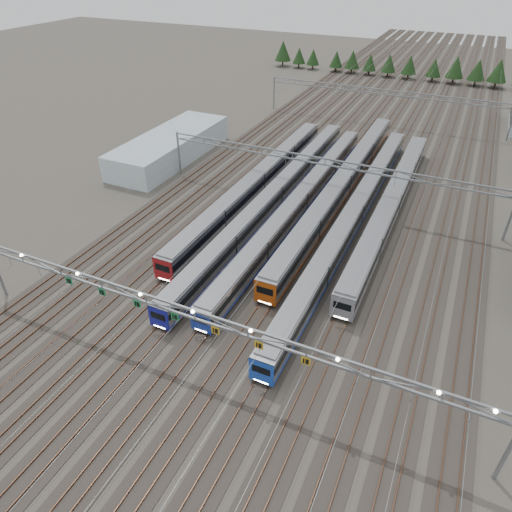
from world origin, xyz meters
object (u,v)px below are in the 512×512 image
at_px(train_d, 342,184).
at_px(train_f, 391,204).
at_px(gantry_far, 384,96).
at_px(train_b, 275,195).
at_px(gantry_near, 194,317).
at_px(west_shed, 170,147).
at_px(train_a, 257,182).
at_px(gantry_mid, 325,167).
at_px(train_c, 300,201).
at_px(train_e, 354,214).

xyz_separation_m(train_d, train_f, (9.00, -3.55, -0.03)).
bearing_deg(train_f, gantry_far, 104.14).
xyz_separation_m(train_b, gantry_far, (6.75, 49.33, 4.44)).
height_order(train_f, gantry_near, gantry_near).
bearing_deg(gantry_near, west_shed, 126.43).
xyz_separation_m(train_a, train_b, (4.50, -2.67, -0.19)).
xyz_separation_m(gantry_mid, west_shed, (-33.67, 5.44, -3.97)).
height_order(train_c, train_f, train_f).
bearing_deg(gantry_far, west_shed, -130.40).
xyz_separation_m(train_d, gantry_far, (-2.25, 41.11, 4.26)).
bearing_deg(train_b, gantry_mid, 32.69).
height_order(train_e, west_shed, west_shed).
xyz_separation_m(train_f, gantry_near, (-11.30, -40.45, 4.99)).
relative_size(gantry_far, west_shed, 1.88).
xyz_separation_m(gantry_far, west_shed, (-33.67, -39.56, -3.97)).
bearing_deg(train_f, train_a, -174.93).
relative_size(train_b, gantry_near, 1.17).
xyz_separation_m(train_b, train_c, (4.50, -0.35, -0.02)).
bearing_deg(train_a, gantry_far, 76.45).
bearing_deg(train_c, gantry_near, -86.44).
height_order(train_b, train_f, train_f).
xyz_separation_m(train_b, train_e, (13.50, -0.84, 0.04)).
relative_size(train_f, west_shed, 1.85).
bearing_deg(train_d, gantry_mid, -120.08).
bearing_deg(train_a, train_c, -18.55).
bearing_deg(train_d, train_a, -157.65).
bearing_deg(train_a, train_e, -11.03).
bearing_deg(train_f, train_b, -165.48).
bearing_deg(gantry_mid, train_d, 59.92).
xyz_separation_m(gantry_near, west_shed, (-33.62, 45.55, -4.67)).
bearing_deg(west_shed, train_d, -2.47).
relative_size(train_e, train_f, 1.24).
bearing_deg(train_b, gantry_far, 82.21).
distance_m(gantry_near, west_shed, 56.81).
relative_size(train_b, train_d, 1.02).
bearing_deg(train_e, gantry_far, 97.66).
bearing_deg(gantry_near, train_d, 87.01).
xyz_separation_m(gantry_near, gantry_mid, (0.05, 40.12, -0.70)).
distance_m(train_c, train_d, 9.68).
height_order(train_e, gantry_mid, gantry_mid).
xyz_separation_m(train_e, train_f, (4.50, 5.51, 0.12)).
bearing_deg(gantry_mid, train_e, -37.47).
bearing_deg(gantry_far, train_b, -97.79).
distance_m(train_e, west_shed, 41.79).
bearing_deg(train_f, train_c, -159.62).
bearing_deg(gantry_near, train_a, 106.24).
xyz_separation_m(train_b, gantry_near, (6.70, -35.79, 5.14)).
height_order(gantry_mid, west_shed, gantry_mid).
relative_size(train_a, train_c, 0.90).
distance_m(train_c, gantry_far, 49.94).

